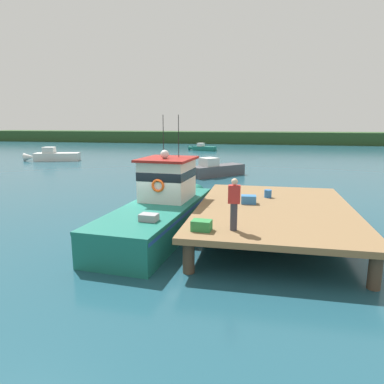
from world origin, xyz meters
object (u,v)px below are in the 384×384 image
object	(u,v)px
moored_boat_near_channel	(53,156)
moored_boat_outer_mooring	(203,148)
main_fishing_boat	(163,207)
crate_single_far	(202,225)
crate_single_by_cleat	(249,199)
bait_bucket	(268,194)
deckhand_by_the_boat	(234,203)
mooring_buoy_channel_marker	(194,160)
mooring_buoy_outer	(203,159)
moored_boat_far_left	(213,170)

from	to	relation	value
moored_boat_near_channel	moored_boat_outer_mooring	bearing A→B (deg)	50.81
main_fishing_boat	crate_single_far	bearing A→B (deg)	-56.58
crate_single_by_cleat	moored_boat_near_channel	world-z (taller)	moored_boat_near_channel
crate_single_far	bait_bucket	size ratio (longest dim) A/B	1.76
deckhand_by_the_boat	mooring_buoy_channel_marker	size ratio (longest dim) A/B	5.05
moored_boat_near_channel	mooring_buoy_outer	xyz separation A→B (m)	(17.27, 3.43, -0.39)
main_fishing_boat	mooring_buoy_outer	world-z (taller)	main_fishing_boat
deckhand_by_the_boat	moored_boat_far_left	size ratio (longest dim) A/B	0.30
crate_single_by_cleat	deckhand_by_the_boat	bearing A→B (deg)	-94.51
moored_boat_outer_mooring	mooring_buoy_outer	xyz separation A→B (m)	(2.64, -14.52, -0.25)
crate_single_far	mooring_buoy_channel_marker	distance (m)	30.35
moored_boat_outer_mooring	main_fishing_boat	bearing A→B (deg)	-82.38
main_fishing_boat	deckhand_by_the_boat	size ratio (longest dim) A/B	6.08
deckhand_by_the_boat	moored_boat_outer_mooring	bearing A→B (deg)	101.14
main_fishing_boat	mooring_buoy_channel_marker	xyz separation A→B (m)	(-3.88, 26.28, -0.85)
bait_bucket	deckhand_by_the_boat	distance (m)	5.26
moored_boat_outer_mooring	mooring_buoy_outer	size ratio (longest dim) A/B	14.62
crate_single_by_cleat	bait_bucket	xyz separation A→B (m)	(0.79, 1.37, 0.00)
moored_boat_far_left	moored_boat_outer_mooring	size ratio (longest dim) A/B	1.14
crate_single_far	crate_single_by_cleat	distance (m)	4.16
crate_single_by_cleat	moored_boat_far_left	size ratio (longest dim) A/B	0.11
moored_boat_outer_mooring	moored_boat_far_left	bearing A→B (deg)	-78.20
main_fishing_boat	crate_single_far	world-z (taller)	main_fishing_boat
moored_boat_near_channel	mooring_buoy_outer	bearing A→B (deg)	11.23
deckhand_by_the_boat	moored_boat_near_channel	xyz separation A→B (m)	(-23.35, 26.31, -1.51)
deckhand_by_the_boat	moored_boat_near_channel	bearing A→B (deg)	131.59
mooring_buoy_outer	mooring_buoy_channel_marker	bearing A→B (deg)	-165.33
crate_single_by_cleat	moored_boat_outer_mooring	world-z (taller)	crate_single_by_cleat
bait_bucket	deckhand_by_the_boat	xyz separation A→B (m)	(-1.08, -5.10, 0.69)
crate_single_by_cleat	mooring_buoy_channel_marker	size ratio (longest dim) A/B	1.86
moored_boat_near_channel	mooring_buoy_outer	distance (m)	17.61
deckhand_by_the_boat	moored_boat_far_left	world-z (taller)	deckhand_by_the_boat
crate_single_far	mooring_buoy_channel_marker	world-z (taller)	crate_single_far
main_fishing_boat	crate_single_by_cleat	xyz separation A→B (m)	(3.52, 0.54, 0.36)
main_fishing_boat	mooring_buoy_channel_marker	world-z (taller)	main_fishing_boat
main_fishing_boat	moored_boat_near_channel	world-z (taller)	main_fishing_boat
crate_single_by_cleat	mooring_buoy_channel_marker	bearing A→B (deg)	106.04
crate_single_by_cleat	deckhand_by_the_boat	xyz separation A→B (m)	(-0.29, -3.73, 0.69)
crate_single_far	moored_boat_near_channel	xyz separation A→B (m)	(-22.39, 26.54, -0.81)
crate_single_by_cleat	moored_boat_far_left	xyz separation A→B (m)	(-3.59, 14.57, -0.82)
crate_single_far	crate_single_by_cleat	size ratio (longest dim) A/B	1.00
main_fishing_boat	bait_bucket	distance (m)	4.72
mooring_buoy_channel_marker	bait_bucket	bearing A→B (deg)	-71.43
moored_boat_far_left	moored_boat_near_channel	size ratio (longest dim) A/B	0.84
main_fishing_boat	moored_boat_outer_mooring	xyz separation A→B (m)	(-5.50, 41.07, -0.60)
moored_boat_outer_mooring	mooring_buoy_channel_marker	size ratio (longest dim) A/B	14.61
main_fishing_boat	moored_boat_outer_mooring	bearing A→B (deg)	97.62
crate_single_by_cleat	moored_boat_near_channel	xyz separation A→B (m)	(-23.65, 22.58, -0.82)
moored_boat_outer_mooring	moored_boat_near_channel	xyz separation A→B (m)	(-14.63, -17.95, 0.14)
crate_single_far	moored_boat_near_channel	distance (m)	34.73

